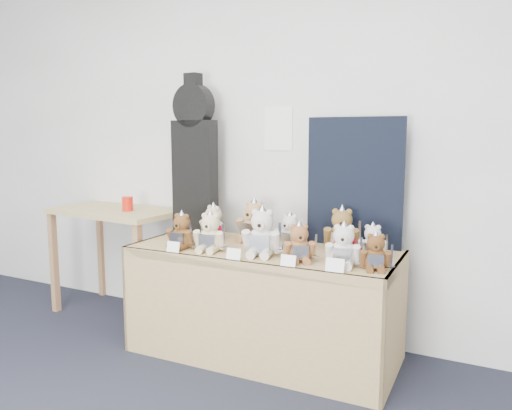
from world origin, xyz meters
The scene contains 21 objects.
room_shell centered at (0.28, 2.49, 1.45)m, with size 6.00×6.00×6.00m.
display_table centered at (0.38, 1.98, 0.55)m, with size 1.69×0.73×0.70m.
side_table centered at (-0.97, 2.21, 0.71)m, with size 1.05×0.64×0.84m.
guitar_case centered at (-0.28, 2.29, 1.25)m, with size 0.35×0.13×1.13m.
navy_board centered at (0.86, 2.37, 1.11)m, with size 0.62×0.02×0.82m, color black.
red_cup centered at (-0.81, 2.17, 0.89)m, with size 0.08×0.08×0.11m, color red.
teddy_front_far_left centered at (-0.08, 1.83, 0.80)m, with size 0.21×0.16×0.25m.
teddy_front_left centered at (0.12, 1.85, 0.81)m, with size 0.23×0.20×0.27m.
teddy_front_centre centered at (0.45, 1.89, 0.83)m, with size 0.27×0.23×0.32m.
teddy_front_right centered at (0.70, 1.85, 0.80)m, with size 0.21×0.20×0.25m.
teddy_front_far_right centered at (0.96, 1.87, 0.80)m, with size 0.22×0.19×0.27m.
teddy_front_end centered at (1.13, 1.88, 0.79)m, with size 0.19×0.17×0.22m.
teddy_back_left centered at (-0.04, 2.14, 0.81)m, with size 0.22×0.21×0.27m.
teddy_back_centre_left centered at (0.23, 2.21, 0.83)m, with size 0.26×0.23×0.31m.
teddy_back_centre_right centered at (0.52, 2.15, 0.80)m, with size 0.20×0.18×0.25m.
teddy_back_right centered at (0.84, 2.22, 0.82)m, with size 0.25×0.22×0.30m.
teddy_back_end centered at (1.05, 2.13, 0.79)m, with size 0.19×0.16×0.22m.
entry_card_a centered at (-0.06, 1.71, 0.73)m, with size 0.09×0.00×0.07m, color white.
entry_card_b centered at (0.36, 1.72, 0.73)m, with size 0.09×0.00×0.07m, color white.
entry_card_c centered at (0.69, 1.72, 0.73)m, with size 0.09×0.00×0.06m, color white.
entry_card_d centered at (0.95, 1.73, 0.74)m, with size 0.10×0.00×0.07m, color white.
Camera 1 is at (1.72, -0.71, 1.42)m, focal length 35.00 mm.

